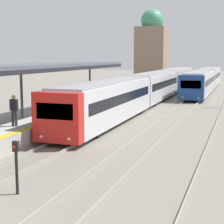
# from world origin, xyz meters

# --- Properties ---
(platform_canopy) EXTENTS (4.00, 26.83, 3.23)m
(platform_canopy) POSITION_xyz_m (-3.76, 13.11, 4.00)
(platform_canopy) COLOR #4C515B
(platform_canopy) RESTS_ON station_platform
(person_on_platform) EXTENTS (0.40, 0.22, 1.66)m
(person_on_platform) POSITION_xyz_m (-2.74, 10.68, 1.83)
(person_on_platform) COLOR #2D2D33
(person_on_platform) RESTS_ON station_platform
(train_near) EXTENTS (2.61, 43.79, 2.94)m
(train_near) POSITION_xyz_m (0.00, 31.98, 1.64)
(train_near) COLOR red
(train_near) RESTS_ON ground_plane
(train_far) EXTENTS (2.57, 28.62, 2.88)m
(train_far) POSITION_xyz_m (3.94, 45.45, 1.60)
(train_far) COLOR navy
(train_far) RESTS_ON ground_plane
(signal_post_near) EXTENTS (0.20, 0.22, 1.82)m
(signal_post_near) POSITION_xyz_m (1.71, 4.07, 1.13)
(signal_post_near) COLOR black
(signal_post_near) RESTS_ON ground_plane
(distant_domed_building) EXTENTS (5.11, 5.11, 12.71)m
(distant_domed_building) POSITION_xyz_m (-6.45, 58.65, 5.98)
(distant_domed_building) COLOR #89705B
(distant_domed_building) RESTS_ON ground_plane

